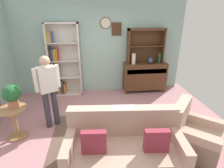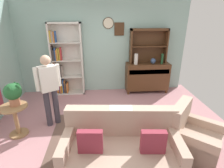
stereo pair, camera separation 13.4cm
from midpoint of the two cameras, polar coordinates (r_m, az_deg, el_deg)
ground_plane at (r=3.91m, az=-2.14°, el=-14.36°), size 5.40×4.60×0.02m
wall_back at (r=5.36m, az=-4.40°, el=12.17°), size 5.00×0.09×2.80m
area_rug at (r=3.68m, az=1.52°, el=-16.70°), size 2.71×1.87×0.01m
bookshelf at (r=5.34m, az=-16.69°, el=6.41°), size 0.90×0.30×2.10m
sideboard at (r=5.55m, az=9.83°, el=2.67°), size 1.30×0.45×0.92m
sideboard_hutch at (r=5.40m, az=10.22°, el=13.64°), size 1.10×0.26×1.00m
vase_tall at (r=5.21m, az=6.32°, el=8.14°), size 0.11×0.11×0.31m
vase_round at (r=5.38m, az=11.70°, el=7.47°), size 0.15×0.15×0.17m
bottle_wine at (r=5.44m, az=14.46°, el=8.11°), size 0.07×0.07×0.31m
couch_floral at (r=2.96m, az=2.47°, el=-20.28°), size 1.87×1.01×0.90m
armchair_floral at (r=3.52m, az=23.73°, el=-15.10°), size 1.08×1.08×0.88m
plant_stand at (r=3.98m, az=-30.03°, el=-9.96°), size 0.52×0.52×0.65m
potted_plant_large at (r=3.78m, az=-30.68°, el=-2.91°), size 0.32×0.32×0.45m
person_reading at (r=3.83m, az=-20.97°, el=-1.02°), size 0.49×0.35×1.56m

